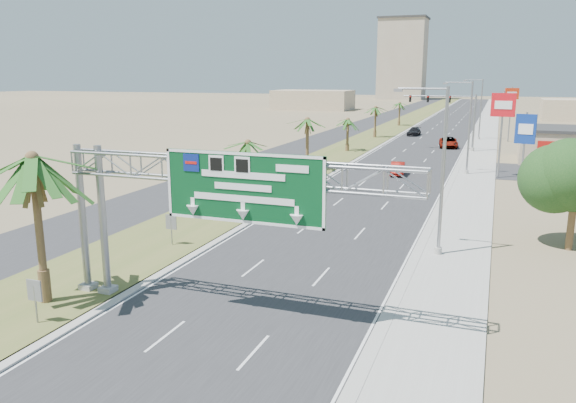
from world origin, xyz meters
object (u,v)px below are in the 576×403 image
(signal_mast, at_px, (460,117))
(car_far, at_px, (414,132))
(car_left_lane, at_px, (312,184))
(car_right_lane, at_px, (448,142))
(pole_sign_blue, at_px, (525,131))
(pole_sign_red_far, at_px, (511,98))
(palm_near, at_px, (32,159))
(pole_sign_red_near, at_px, (503,110))
(sign_gantry, at_px, (215,182))
(car_mid_lane, at_px, (398,169))

(signal_mast, height_order, car_far, signal_mast)
(car_left_lane, height_order, car_right_lane, car_left_lane)
(signal_mast, bearing_deg, pole_sign_blue, -69.92)
(pole_sign_blue, relative_size, pole_sign_red_far, 0.79)
(car_far, bearing_deg, car_left_lane, -89.52)
(palm_near, xyz_separation_m, car_right_lane, (12.80, 67.61, -6.15))
(pole_sign_red_near, relative_size, pole_sign_red_far, 1.02)
(sign_gantry, relative_size, car_mid_lane, 4.01)
(car_right_lane, xyz_separation_m, car_far, (-7.29, 15.65, -0.08))
(palm_near, xyz_separation_m, car_left_lane, (3.93, 28.79, -6.08))
(car_far, bearing_deg, palm_near, -91.65)
(palm_near, relative_size, signal_mast, 0.81)
(signal_mast, relative_size, pole_sign_red_far, 1.17)
(signal_mast, bearing_deg, sign_gantry, -95.74)
(car_left_lane, height_order, pole_sign_blue, pole_sign_blue)
(sign_gantry, xyz_separation_m, car_far, (-2.63, 81.34, -5.36))
(car_right_lane, relative_size, pole_sign_red_near, 0.62)
(pole_sign_red_near, distance_m, pole_sign_red_far, 35.98)
(car_far, xyz_separation_m, pole_sign_red_far, (15.77, -4.23, 6.28))
(sign_gantry, xyz_separation_m, palm_near, (-8.14, -1.93, 0.87))
(car_right_lane, height_order, pole_sign_red_near, pole_sign_red_near)
(car_left_lane, bearing_deg, pole_sign_red_near, 36.68)
(car_right_lane, bearing_deg, signal_mast, -73.63)
(car_left_lane, height_order, pole_sign_red_far, pole_sign_red_far)
(pole_sign_red_near, bearing_deg, signal_mast, 104.81)
(signal_mast, bearing_deg, pole_sign_red_far, 65.36)
(sign_gantry, relative_size, car_left_lane, 3.34)
(pole_sign_red_near, relative_size, pole_sign_blue, 1.29)
(car_mid_lane, xyz_separation_m, pole_sign_red_far, (11.61, 37.84, 6.28))
(signal_mast, bearing_deg, car_left_lane, -106.53)
(car_mid_lane, relative_size, pole_sign_red_far, 0.47)
(sign_gantry, distance_m, pole_sign_blue, 43.01)
(sign_gantry, bearing_deg, car_left_lane, 98.90)
(car_right_lane, relative_size, pole_sign_blue, 0.80)
(car_far, relative_size, pole_sign_red_far, 0.54)
(pole_sign_blue, bearing_deg, car_far, 112.29)
(palm_near, height_order, signal_mast, palm_near)
(signal_mast, distance_m, pole_sign_red_far, 16.71)
(signal_mast, distance_m, pole_sign_red_near, 21.72)
(car_right_lane, bearing_deg, sign_gantry, -101.07)
(car_right_lane, bearing_deg, car_left_lane, -109.87)
(car_far, bearing_deg, pole_sign_red_far, -12.85)
(pole_sign_blue, bearing_deg, sign_gantry, -109.09)
(car_left_lane, relative_size, pole_sign_red_near, 0.56)
(car_left_lane, relative_size, car_far, 1.05)
(car_mid_lane, relative_size, pole_sign_red_near, 0.46)
(car_right_lane, distance_m, pole_sign_red_far, 15.52)
(signal_mast, relative_size, car_far, 2.15)
(car_far, distance_m, pole_sign_red_far, 17.49)
(palm_near, bearing_deg, sign_gantry, 13.32)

